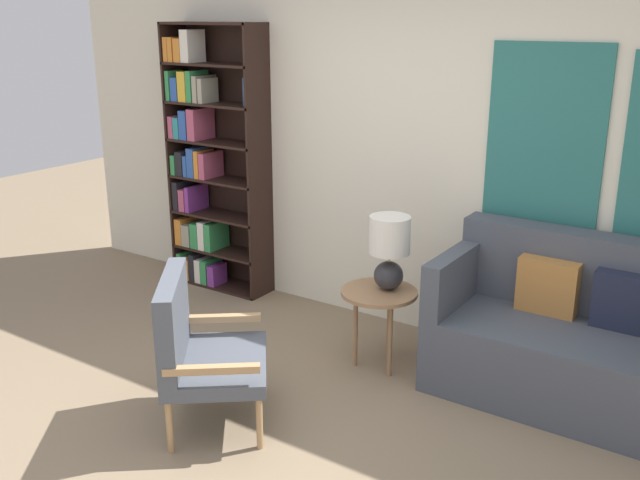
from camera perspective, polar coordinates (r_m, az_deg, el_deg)
name	(u,v)px	position (r m, az deg, el deg)	size (l,w,h in m)	color
ground_plane	(221,449)	(4.01, -7.93, -16.26)	(14.00, 14.00, 0.00)	#847056
wall_back	(413,144)	(5.06, 7.42, 7.59)	(6.40, 0.08, 2.70)	silver
bookshelf	(207,165)	(5.98, -9.00, 5.98)	(0.88, 0.30, 2.17)	black
armchair	(195,343)	(4.04, -9.95, -8.09)	(0.86, 0.88, 0.87)	tan
couch	(576,341)	(4.54, 19.83, -7.62)	(1.63, 0.81, 0.97)	#474C56
side_table	(379,300)	(4.61, 4.74, -4.77)	(0.49, 0.49, 0.53)	#99704C
table_lamp	(389,247)	(4.53, 5.57, -0.54)	(0.26, 0.26, 0.49)	#2D2D33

